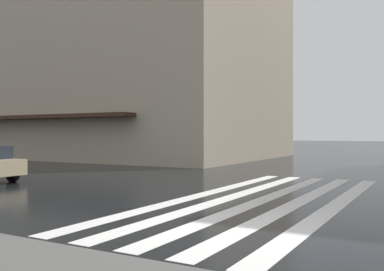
{
  "coord_description": "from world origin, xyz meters",
  "views": [
    {
      "loc": [
        -7.86,
        -3.69,
        1.88
      ],
      "look_at": [
        4.32,
        3.2,
        1.83
      ],
      "focal_mm": 40.22,
      "sensor_mm": 36.0,
      "label": 1
    }
  ],
  "objects": [
    {
      "name": "zebra_crossing",
      "position": [
        4.0,
        0.56,
        0.0
      ],
      "size": [
        13.0,
        4.5,
        0.01
      ],
      "color": "silver",
      "rests_on": "ground_plane"
    },
    {
      "name": "ground_plane",
      "position": [
        0.0,
        0.0,
        0.0
      ],
      "size": [
        220.0,
        220.0,
        0.0
      ],
      "primitive_type": "plane",
      "color": "black"
    },
    {
      "name": "haussmann_block_mid",
      "position": [
        20.85,
        22.01,
        11.75
      ],
      "size": [
        17.9,
        29.81,
        24.01
      ],
      "color": "tan",
      "rests_on": "ground_plane"
    }
  ]
}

